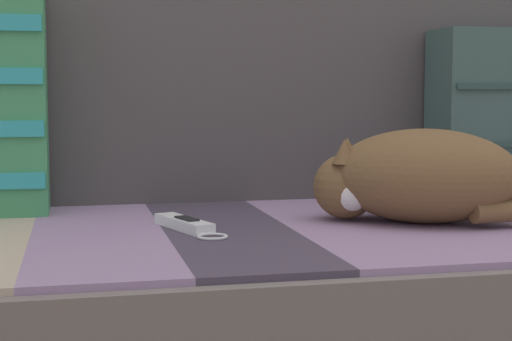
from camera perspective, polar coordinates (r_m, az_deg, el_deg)
couch at (r=1.46m, az=5.86°, el=-10.94°), size 2.04×0.86×0.37m
sofa_backrest at (r=1.75m, az=2.12°, el=6.63°), size 1.99×0.14×0.52m
sleeping_cat at (r=1.40m, az=11.44°, el=-0.53°), size 0.39×0.33×0.17m
game_remote_near at (r=1.31m, az=-5.12°, el=-3.94°), size 0.11×0.21×0.02m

